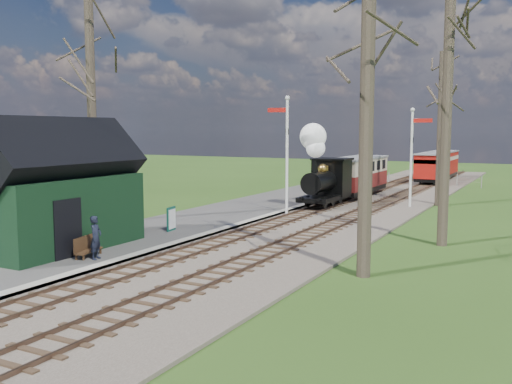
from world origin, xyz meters
TOP-DOWN VIEW (x-y plane):
  - ground at (0.00, 0.00)m, footprint 140.00×140.00m
  - distant_hills at (1.40, 64.38)m, footprint 114.40×48.00m
  - ballast_bed at (1.30, 22.00)m, footprint 8.00×60.00m
  - track_near at (0.00, 22.00)m, footprint 1.60×60.00m
  - track_far at (2.60, 22.00)m, footprint 1.60×60.00m
  - platform at (-3.50, 14.00)m, footprint 5.00×44.00m
  - coping_strip at (-1.20, 14.00)m, footprint 0.40×44.00m
  - station_shed at (-4.30, 4.00)m, footprint 3.25×6.30m
  - semaphore_near at (-0.77, 16.00)m, footprint 1.22×0.24m
  - semaphore_far at (4.37, 22.00)m, footprint 1.22×0.24m
  - bare_trees at (1.33, 10.10)m, footprint 15.51×22.39m
  - fence_line at (0.30, 36.00)m, footprint 12.60×0.08m
  - locomotive at (-0.01, 19.53)m, footprint 1.86×4.34m
  - coach at (0.00, 25.60)m, footprint 2.17×7.43m
  - red_carriage_a at (2.60, 37.07)m, footprint 1.97×4.87m
  - red_carriage_b at (2.60, 42.57)m, footprint 1.97×4.87m
  - sign_board at (-2.83, 8.85)m, footprint 0.20×0.70m
  - bench at (-2.41, 3.43)m, footprint 0.61×1.28m
  - person at (-1.84, 3.30)m, footprint 0.49×0.61m

SIDE VIEW (x-z plane):
  - distant_hills at x=1.40m, z-range -27.22..-5.20m
  - ground at x=0.00m, z-range 0.00..0.00m
  - ballast_bed at x=1.30m, z-range 0.00..0.10m
  - track_near at x=0.00m, z-range 0.02..0.17m
  - track_far at x=2.60m, z-range 0.02..0.17m
  - platform at x=-3.50m, z-range 0.00..0.20m
  - coping_strip at x=-1.20m, z-range 0.00..0.21m
  - bench at x=-2.41m, z-range 0.18..0.88m
  - fence_line at x=0.30m, z-range 0.05..1.05m
  - sign_board at x=-2.83m, z-range 0.20..1.22m
  - person at x=-1.84m, z-range 0.20..1.66m
  - red_carriage_a at x=2.60m, z-range 0.40..2.47m
  - red_carriage_b at x=2.60m, z-range 0.40..2.47m
  - coach at x=0.00m, z-range 0.42..2.70m
  - locomotive at x=-0.01m, z-range -0.19..4.46m
  - station_shed at x=-4.30m, z-range -0.12..4.66m
  - semaphore_far at x=4.37m, z-range 0.49..6.21m
  - semaphore_near at x=-0.77m, z-range 0.51..6.73m
  - bare_trees at x=1.33m, z-range -0.79..11.21m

